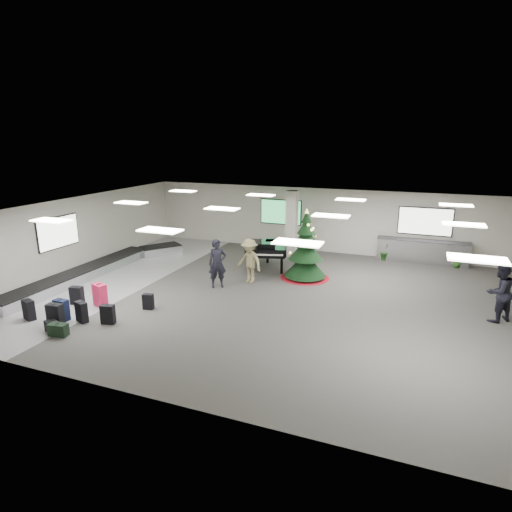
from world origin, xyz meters
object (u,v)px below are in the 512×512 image
at_px(traveler_a, 217,264).
at_px(potted_plant_right, 457,260).
at_px(pink_suitcase, 100,295).
at_px(traveler_b, 249,261).
at_px(traveler_bench, 499,292).
at_px(grand_piano, 267,248).
at_px(baggage_carousel, 100,269).
at_px(christmas_tree, 305,255).
at_px(potted_plant_left, 385,251).
at_px(service_counter, 422,251).

relative_size(traveler_a, potted_plant_right, 2.68).
bearing_deg(pink_suitcase, traveler_b, 66.28).
height_order(pink_suitcase, traveler_bench, traveler_bench).
height_order(grand_piano, traveler_a, traveler_a).
distance_m(traveler_a, traveler_bench, 9.66).
relative_size(pink_suitcase, traveler_b, 0.46).
distance_m(baggage_carousel, potted_plant_right, 15.74).
bearing_deg(christmas_tree, potted_plant_left, 54.17).
xyz_separation_m(traveler_bench, potted_plant_right, (-0.81, 5.86, -0.62)).
xyz_separation_m(service_counter, traveler_a, (-7.35, -6.44, 0.41)).
relative_size(traveler_b, traveler_bench, 0.92).
bearing_deg(pink_suitcase, christmas_tree, 62.73).
bearing_deg(traveler_a, christmas_tree, 2.75).
bearing_deg(traveler_b, potted_plant_right, 52.89).
height_order(service_counter, potted_plant_right, service_counter).
bearing_deg(christmas_tree, traveler_a, -141.06).
xyz_separation_m(baggage_carousel, traveler_a, (5.49, 0.29, 0.74)).
distance_m(christmas_tree, potted_plant_right, 7.15).
bearing_deg(christmas_tree, traveler_b, -144.86).
xyz_separation_m(pink_suitcase, grand_piano, (3.86, 6.23, 0.52)).
height_order(baggage_carousel, traveler_b, traveler_b).
bearing_deg(service_counter, grand_piano, -151.77).
xyz_separation_m(christmas_tree, grand_piano, (-1.94, 0.68, -0.08)).
relative_size(baggage_carousel, traveler_bench, 4.99).
bearing_deg(potted_plant_left, traveler_bench, -56.40).
relative_size(christmas_tree, potted_plant_left, 3.26).
distance_m(baggage_carousel, pink_suitcase, 3.90).
relative_size(potted_plant_left, potted_plant_right, 1.26).
height_order(christmas_tree, traveler_a, christmas_tree).
bearing_deg(baggage_carousel, pink_suitcase, -48.86).
height_order(pink_suitcase, potted_plant_right, pink_suitcase).
relative_size(pink_suitcase, potted_plant_right, 1.14).
distance_m(traveler_b, potted_plant_left, 7.15).
height_order(baggage_carousel, traveler_a, traveler_a).
distance_m(baggage_carousel, traveler_a, 5.55).
bearing_deg(baggage_carousel, traveler_bench, 2.39).
bearing_deg(service_counter, pink_suitcase, -136.74).
height_order(baggage_carousel, potted_plant_right, potted_plant_right).
distance_m(christmas_tree, grand_piano, 2.06).
xyz_separation_m(pink_suitcase, traveler_bench, (12.58, 3.57, 0.58)).
bearing_deg(traveler_bench, baggage_carousel, -38.59).
distance_m(traveler_b, traveler_bench, 8.73).
bearing_deg(potted_plant_left, potted_plant_right, -1.06).
bearing_deg(baggage_carousel, grand_piano, 27.11).
xyz_separation_m(service_counter, traveler_b, (-6.41, -5.48, 0.35)).
height_order(service_counter, potted_plant_left, service_counter).
xyz_separation_m(service_counter, pink_suitcase, (-10.27, -9.67, -0.15)).
relative_size(service_counter, grand_piano, 1.53).
distance_m(grand_piano, traveler_b, 2.04).
xyz_separation_m(baggage_carousel, christmas_tree, (8.37, 2.61, 0.79)).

